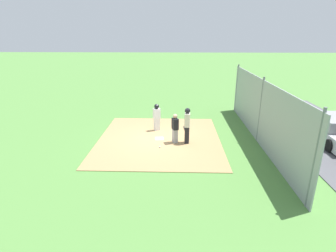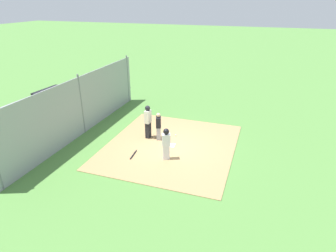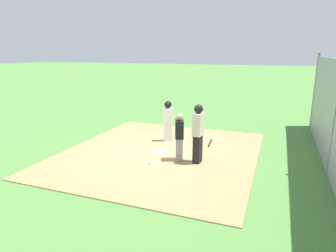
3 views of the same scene
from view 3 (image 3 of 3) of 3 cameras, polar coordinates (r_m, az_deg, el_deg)
ground_plane at (r=10.19m, az=-1.48°, el=-5.23°), size 140.00×140.00×0.00m
dirt_infield at (r=10.19m, az=-1.48°, el=-5.15°), size 7.20×6.40×0.03m
home_plate at (r=10.18m, az=-1.48°, el=-5.02°), size 0.48×0.48×0.02m
catcher at (r=9.25m, az=2.21°, el=-2.01°), size 0.45×0.38×1.52m
umpire at (r=9.01m, az=5.85°, el=-1.20°), size 0.41×0.30×1.84m
runner at (r=11.22m, az=0.01°, el=1.44°), size 0.39×0.45×1.56m
baseball_bat at (r=11.19m, az=8.16°, el=-3.25°), size 0.85×0.13×0.06m
baseball at (r=9.13m, az=-3.68°, el=-7.19°), size 0.07×0.07×0.07m
backstop_fence at (r=9.20m, az=29.79°, el=1.08°), size 12.00×0.10×3.35m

